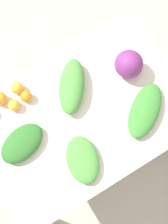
% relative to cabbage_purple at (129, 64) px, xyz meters
% --- Properties ---
extents(ground_plane, '(8.00, 8.00, 0.00)m').
position_rel_cabbage_purple_xyz_m(ground_plane, '(-0.35, -0.09, -0.84)').
color(ground_plane, '#B2A899').
extents(dining_table, '(1.19, 0.81, 0.76)m').
position_rel_cabbage_purple_xyz_m(dining_table, '(-0.35, -0.09, -0.20)').
color(dining_table, silver).
rests_on(dining_table, ground_plane).
extents(cabbage_purple, '(0.16, 0.16, 0.16)m').
position_rel_cabbage_purple_xyz_m(cabbage_purple, '(0.00, 0.00, 0.00)').
color(cabbage_purple, '#7A2D75').
rests_on(cabbage_purple, dining_table).
extents(greens_bunch_beet_tops, '(0.31, 0.35, 0.10)m').
position_rel_cabbage_purple_xyz_m(greens_bunch_beet_tops, '(-0.33, 0.06, -0.03)').
color(greens_bunch_beet_tops, '#4C933D').
rests_on(greens_bunch_beet_tops, dining_table).
extents(greens_bunch_dandelion, '(0.29, 0.22, 0.07)m').
position_rel_cabbage_purple_xyz_m(greens_bunch_dandelion, '(-0.72, -0.07, -0.05)').
color(greens_bunch_dandelion, '#2D6B28').
rests_on(greens_bunch_dandelion, dining_table).
extents(greens_bunch_scallion, '(0.23, 0.29, 0.06)m').
position_rel_cabbage_purple_xyz_m(greens_bunch_scallion, '(-0.49, -0.31, -0.05)').
color(greens_bunch_scallion, '#4C933D').
rests_on(greens_bunch_scallion, dining_table).
extents(greens_bunch_chard, '(0.36, 0.32, 0.07)m').
position_rel_cabbage_purple_xyz_m(greens_bunch_chard, '(-0.06, -0.26, -0.05)').
color(greens_bunch_chard, '#3D8433').
rests_on(greens_bunch_chard, dining_table).
extents(orange_0, '(0.08, 0.08, 0.08)m').
position_rel_cabbage_purple_xyz_m(orange_0, '(-0.70, 0.21, -0.04)').
color(orange_0, orange).
rests_on(orange_0, dining_table).
extents(orange_1, '(0.07, 0.07, 0.07)m').
position_rel_cabbage_purple_xyz_m(orange_1, '(-0.57, 0.15, -0.05)').
color(orange_1, orange).
rests_on(orange_1, dining_table).
extents(orange_2, '(0.07, 0.07, 0.07)m').
position_rel_cabbage_purple_xyz_m(orange_2, '(-0.59, 0.22, -0.05)').
color(orange_2, '#F9A833').
rests_on(orange_2, dining_table).
extents(orange_3, '(0.06, 0.06, 0.06)m').
position_rel_cabbage_purple_xyz_m(orange_3, '(-0.66, 0.14, -0.05)').
color(orange_3, '#F9A833').
rests_on(orange_3, dining_table).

